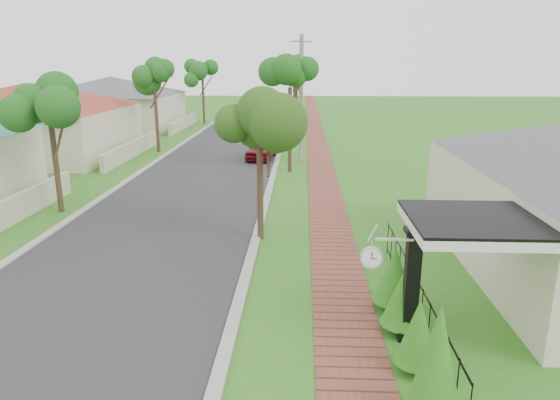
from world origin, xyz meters
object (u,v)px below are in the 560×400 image
(near_tree, at_px, (259,121))
(station_clock, at_px, (373,256))
(utility_pole, at_px, (301,100))
(porch_post, at_px, (411,291))
(parked_car_white, at_px, (266,122))
(parked_car_red, at_px, (261,148))

(near_tree, distance_m, station_clock, 7.27)
(utility_pole, bearing_deg, near_tree, -95.47)
(porch_post, relative_size, parked_car_white, 0.53)
(porch_post, bearing_deg, utility_pole, 97.24)
(parked_car_white, xyz_separation_m, station_clock, (4.68, -33.86, 1.17))
(parked_car_red, relative_size, utility_pole, 0.52)
(parked_car_red, height_order, parked_car_white, parked_car_white)
(parked_car_red, relative_size, station_clock, 3.55)
(near_tree, bearing_deg, station_clock, -65.60)
(parked_car_white, relative_size, near_tree, 0.95)
(parked_car_white, relative_size, station_clock, 4.41)
(porch_post, bearing_deg, station_clock, -170.45)
(utility_pole, bearing_deg, parked_car_red, 152.24)
(porch_post, distance_m, utility_pole, 19.83)
(station_clock, bearing_deg, utility_pole, 94.68)
(parked_car_red, relative_size, near_tree, 0.76)
(parked_car_white, bearing_deg, near_tree, -91.33)
(parked_car_red, height_order, utility_pole, utility_pole)
(near_tree, height_order, station_clock, near_tree)
(porch_post, relative_size, station_clock, 2.33)
(parked_car_white, distance_m, station_clock, 34.20)
(parked_car_white, xyz_separation_m, utility_pole, (3.07, -14.21, 2.94))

